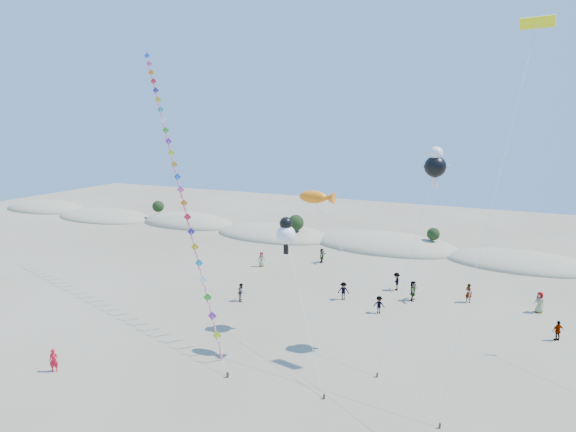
{
  "coord_description": "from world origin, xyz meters",
  "views": [
    {
      "loc": [
        13.92,
        -15.59,
        16.29
      ],
      "look_at": [
        0.32,
        14.0,
        9.78
      ],
      "focal_mm": 30.0,
      "sensor_mm": 36.0,
      "label": 1
    }
  ],
  "objects_px": {
    "parafoil_kite": "(535,34)",
    "flyer_foreground": "(54,360)",
    "kite_train": "(175,167)",
    "fish_kite": "(317,198)"
  },
  "relations": [
    {
      "from": "parafoil_kite",
      "to": "kite_train",
      "type": "bearing_deg",
      "value": -180.0
    },
    {
      "from": "kite_train",
      "to": "flyer_foreground",
      "type": "height_order",
      "value": "kite_train"
    },
    {
      "from": "kite_train",
      "to": "fish_kite",
      "type": "bearing_deg",
      "value": -15.09
    },
    {
      "from": "kite_train",
      "to": "flyer_foreground",
      "type": "relative_size",
      "value": 15.07
    },
    {
      "from": "fish_kite",
      "to": "flyer_foreground",
      "type": "distance_m",
      "value": 20.45
    },
    {
      "from": "kite_train",
      "to": "parafoil_kite",
      "type": "xyz_separation_m",
      "value": [
        27.26,
        0.0,
        9.13
      ]
    },
    {
      "from": "parafoil_kite",
      "to": "flyer_foreground",
      "type": "distance_m",
      "value": 36.68
    },
    {
      "from": "kite_train",
      "to": "fish_kite",
      "type": "relative_size",
      "value": 2.04
    },
    {
      "from": "kite_train",
      "to": "fish_kite",
      "type": "height_order",
      "value": "kite_train"
    },
    {
      "from": "parafoil_kite",
      "to": "flyer_foreground",
      "type": "xyz_separation_m",
      "value": [
        -26.91,
        -14.0,
        -20.62
      ]
    }
  ]
}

